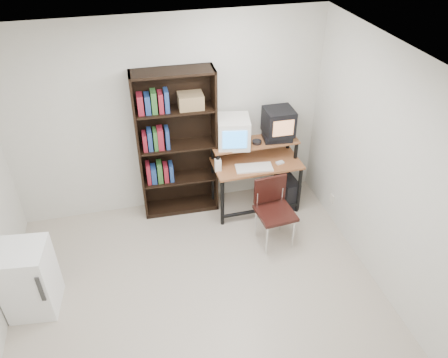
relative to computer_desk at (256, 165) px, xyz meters
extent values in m
cube|color=#BCAF9C|center=(-1.06, -1.62, -0.69)|extent=(4.00, 4.00, 0.01)
cube|color=white|center=(-1.06, -1.62, 1.92)|extent=(4.00, 4.00, 0.01)
cube|color=beige|center=(-1.06, 0.38, 0.62)|extent=(4.00, 0.01, 2.60)
cube|color=beige|center=(0.94, -1.62, 0.62)|extent=(0.01, 4.00, 2.60)
cube|color=#9A5A32|center=(0.00, -0.02, 0.04)|extent=(1.15, 0.59, 0.03)
cube|color=#9A5A32|center=(0.00, 0.09, 0.29)|extent=(1.15, 0.36, 0.02)
cylinder|color=black|center=(-0.53, -0.27, -0.32)|extent=(0.05, 0.05, 0.72)
cylinder|color=black|center=(0.54, -0.26, -0.32)|extent=(0.05, 0.05, 0.72)
cylinder|color=black|center=(-0.54, 0.22, -0.19)|extent=(0.05, 0.05, 0.98)
cylinder|color=black|center=(0.53, 0.24, -0.19)|extent=(0.05, 0.05, 0.98)
cylinder|color=black|center=(0.00, -0.27, -0.56)|extent=(1.06, 0.07, 0.05)
cube|color=white|center=(-0.29, 0.11, 0.48)|extent=(0.46, 0.46, 0.38)
cube|color=#2F94FB|center=(-0.32, -0.09, 0.48)|extent=(0.30, 0.07, 0.24)
cube|color=black|center=(0.30, 0.09, 0.33)|extent=(0.38, 0.30, 0.08)
cube|color=black|center=(0.32, 0.12, 0.54)|extent=(0.37, 0.36, 0.34)
cube|color=tan|center=(0.31, -0.07, 0.54)|extent=(0.27, 0.01, 0.21)
cylinder|color=#26262B|center=(0.01, 0.05, 0.31)|extent=(0.12, 0.12, 0.05)
cube|color=white|center=(-0.08, -0.15, 0.06)|extent=(0.49, 0.26, 0.03)
cube|color=black|center=(0.29, -0.13, 0.04)|extent=(0.25, 0.21, 0.01)
cube|color=white|center=(0.29, -0.12, 0.06)|extent=(0.11, 0.08, 0.03)
cube|color=white|center=(-0.53, -0.07, 0.12)|extent=(0.09, 0.08, 0.17)
cube|color=black|center=(0.45, -0.04, -0.47)|extent=(0.24, 0.47, 0.42)
cube|color=black|center=(0.02, -0.76, -0.22)|extent=(0.47, 0.47, 0.04)
cube|color=black|center=(0.00, -0.57, 0.01)|extent=(0.41, 0.07, 0.35)
cylinder|color=silver|center=(-0.14, -0.95, -0.46)|extent=(0.02, 0.02, 0.44)
cylinder|color=silver|center=(0.21, -0.92, -0.46)|extent=(0.02, 0.02, 0.44)
cylinder|color=silver|center=(-0.17, -0.60, -0.46)|extent=(0.02, 0.02, 0.44)
cylinder|color=silver|center=(0.18, -0.57, -0.46)|extent=(0.02, 0.02, 0.44)
cube|color=black|center=(-1.48, 0.23, 0.32)|extent=(0.04, 0.33, 1.99)
cube|color=black|center=(-0.52, 0.20, 0.32)|extent=(0.04, 0.33, 1.99)
cube|color=black|center=(-0.99, 0.37, 0.32)|extent=(1.00, 0.05, 1.99)
cube|color=black|center=(-1.00, 0.21, 1.30)|extent=(1.01, 0.36, 0.03)
cube|color=black|center=(-1.00, 0.21, -0.65)|extent=(1.01, 0.36, 0.06)
cube|color=black|center=(-1.00, 0.21, -0.18)|extent=(0.95, 0.34, 0.02)
cube|color=black|center=(-1.00, 0.21, 0.32)|extent=(0.95, 0.34, 0.02)
cube|color=black|center=(-1.00, 0.21, 0.81)|extent=(0.95, 0.34, 0.02)
cube|color=olive|center=(-0.80, 0.20, 0.92)|extent=(0.31, 0.25, 0.18)
cube|color=white|center=(-2.78, -1.10, -0.27)|extent=(0.54, 0.54, 0.82)
cube|color=#333333|center=(-2.62, -1.37, -0.17)|extent=(0.04, 0.02, 0.33)
cube|color=beige|center=(0.92, -0.47, -0.38)|extent=(0.02, 0.08, 0.12)
camera|label=1|loc=(-1.58, -4.58, 3.15)|focal=35.00mm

